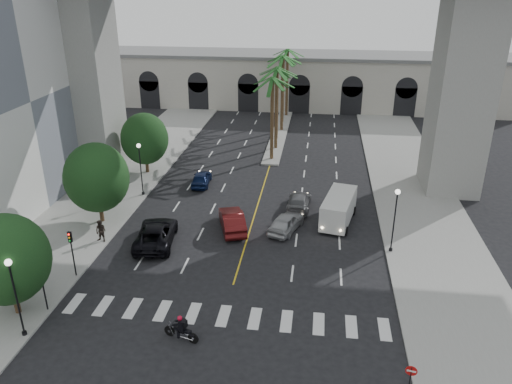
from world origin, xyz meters
name	(u,v)px	position (x,y,z in m)	size (l,w,h in m)	color
ground	(228,302)	(0.00, 0.00, 0.00)	(140.00, 140.00, 0.00)	black
sidewalk_left	(104,197)	(-15.00, 15.00, 0.07)	(8.00, 100.00, 0.15)	gray
sidewalk_right	(422,215)	(15.00, 15.00, 0.07)	(8.00, 100.00, 0.15)	gray
median	(279,134)	(0.00, 38.00, 0.10)	(2.00, 24.00, 0.20)	gray
pier_building	(289,80)	(0.00, 55.00, 4.27)	(71.00, 10.50, 8.50)	beige
palm_a	(273,82)	(0.00, 28.00, 9.10)	(3.20, 3.20, 10.30)	#47331E
palm_b	(277,73)	(0.10, 32.00, 9.37)	(3.20, 3.20, 10.60)	#47331E
palm_c	(277,71)	(-0.20, 36.00, 8.91)	(3.20, 3.20, 10.10)	#47331E
palm_d	(283,60)	(0.15, 40.00, 9.65)	(3.20, 3.20, 10.90)	#47331E
palm_e	(283,59)	(-0.10, 44.00, 9.19)	(3.20, 3.20, 10.40)	#47331E
palm_f	(288,53)	(0.20, 48.00, 9.46)	(3.20, 3.20, 10.70)	#47331E
street_tree_near	(7,259)	(-13.00, -3.00, 4.02)	(5.20, 5.20, 6.89)	#382616
street_tree_mid	(97,178)	(-13.00, 10.00, 4.21)	(5.44, 5.44, 7.21)	#382616
street_tree_far	(145,139)	(-13.00, 22.00, 3.90)	(5.04, 5.04, 6.68)	#382616
lamp_post_left_near	(15,291)	(-11.40, -5.00, 3.22)	(0.40, 0.40, 5.35)	black
lamp_post_left_far	(140,165)	(-11.40, 16.00, 3.22)	(0.40, 0.40, 5.35)	black
lamp_post_right	(395,215)	(11.40, 8.00, 3.22)	(0.40, 0.40, 5.35)	black
traffic_signal_near	(41,278)	(-11.30, -2.50, 2.51)	(0.25, 0.18, 3.65)	black
traffic_signal_far	(71,246)	(-11.30, 1.50, 2.51)	(0.25, 0.18, 3.65)	black
motorcycle_rider	(182,329)	(-1.99, -4.02, 0.76)	(2.25, 0.87, 1.67)	black
car_a	(286,222)	(3.03, 10.57, 0.77)	(1.83, 4.55, 1.55)	#A2A3A6
car_b	(232,220)	(-1.50, 10.17, 0.86)	(1.82, 5.22, 1.72)	#4B0F0F
car_c	(156,234)	(-7.15, 7.04, 0.86)	(2.86, 6.19, 1.72)	black
car_d	(299,202)	(3.88, 15.04, 0.72)	(2.02, 4.96, 1.44)	slate
car_e	(201,178)	(-6.37, 19.48, 0.73)	(1.71, 4.26, 1.45)	#0E1C43
cargo_van	(339,208)	(7.40, 12.61, 1.39)	(3.34, 6.19, 2.50)	silver
pedestrian_a	(27,274)	(-13.91, -0.18, 1.11)	(0.70, 0.46, 1.91)	black
pedestrian_b	(101,231)	(-11.50, 6.47, 1.08)	(0.90, 0.70, 1.86)	black
do_not_enter_sign	(410,377)	(10.50, -7.18, 1.71)	(0.57, 0.13, 2.36)	black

